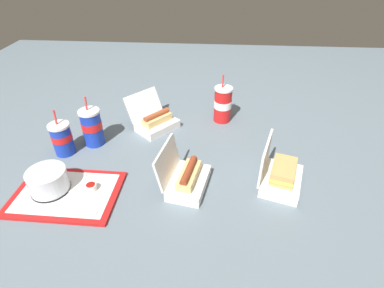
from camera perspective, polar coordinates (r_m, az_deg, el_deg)
ground_plane at (r=1.25m, az=-2.39°, el=-2.80°), size 3.20×3.20×0.00m
food_tray at (r=1.18m, az=-22.76°, el=-8.71°), size 0.37×0.27×0.01m
cake_container at (r=1.18m, az=-25.69°, el=-6.40°), size 0.14×0.14×0.08m
ketchup_cup at (r=1.14m, az=-18.67°, el=-7.75°), size 0.04×0.04×0.02m
napkin_stack at (r=1.20m, az=-22.08°, el=-6.84°), size 0.12×0.12×0.00m
plastic_fork at (r=1.08m, az=-20.46°, el=-12.00°), size 0.11×0.01×0.00m
clamshell_hotdog_center at (r=1.10m, az=-1.11°, el=-6.50°), size 0.19×0.22×0.16m
clamshell_sandwich_left at (r=1.15m, az=16.43°, el=-5.72°), size 0.19×0.23×0.18m
clamshell_hotdog_corner at (r=1.44m, az=-6.97°, el=4.34°), size 0.26×0.26×0.16m
soda_cup_center at (r=1.48m, az=5.88°, el=7.56°), size 0.09×0.09×0.24m
soda_cup_left at (r=1.36m, az=-23.51°, el=0.99°), size 0.09×0.09×0.20m
soda_cup_corner at (r=1.37m, az=-18.51°, el=3.12°), size 0.09×0.09×0.23m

